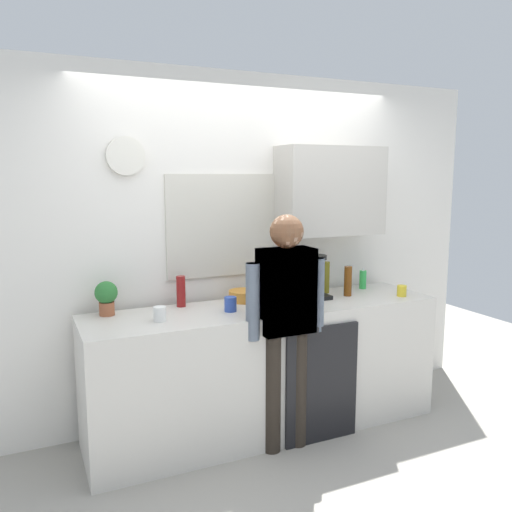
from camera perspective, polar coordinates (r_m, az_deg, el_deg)
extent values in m
plane|color=#9E998E|center=(3.81, 3.16, -20.17)|extent=(8.00, 8.00, 0.00)
cube|color=beige|center=(3.86, 1.10, -12.18)|extent=(2.56, 0.64, 0.93)
cube|color=black|center=(3.73, 7.24, -13.81)|extent=(0.56, 0.02, 0.83)
cube|color=white|center=(4.03, -1.51, 1.04)|extent=(4.16, 0.10, 2.60)
cube|color=beige|center=(3.88, -3.72, 3.35)|extent=(0.86, 0.02, 0.76)
cube|color=#8CA5C6|center=(3.89, -3.74, 3.36)|extent=(0.80, 0.02, 0.70)
cube|color=#B7B2A8|center=(4.11, 8.15, 7.08)|extent=(0.84, 0.32, 0.68)
cylinder|color=silver|center=(3.67, -14.11, 10.60)|extent=(0.26, 0.03, 0.26)
cube|color=black|center=(3.96, 6.44, -4.42)|extent=(0.20, 0.20, 0.03)
cube|color=silver|center=(3.98, 6.04, -2.07)|extent=(0.18, 0.08, 0.28)
cylinder|color=black|center=(3.92, 6.69, -3.52)|extent=(0.11, 0.11, 0.11)
cylinder|color=black|center=(3.91, 6.52, -0.13)|extent=(0.17, 0.17, 0.03)
cylinder|color=#195923|center=(3.61, 5.33, -3.53)|extent=(0.07, 0.07, 0.30)
cylinder|color=brown|center=(4.06, 10.04, -2.73)|extent=(0.06, 0.06, 0.23)
cylinder|color=maroon|center=(3.71, -8.23, -3.86)|extent=(0.06, 0.06, 0.22)
cylinder|color=olive|center=(4.13, 7.65, -2.33)|extent=(0.06, 0.06, 0.25)
cylinder|color=white|center=(3.39, -10.51, -6.26)|extent=(0.08, 0.08, 0.09)
cylinder|color=yellow|center=(4.15, 15.68, -3.69)|extent=(0.07, 0.07, 0.08)
cylinder|color=#3351B2|center=(3.57, -2.82, -5.29)|extent=(0.08, 0.08, 0.10)
cylinder|color=orange|center=(3.85, -1.37, -4.38)|extent=(0.22, 0.22, 0.08)
cylinder|color=#9E5638|center=(3.61, -16.03, -5.56)|extent=(0.10, 0.10, 0.09)
sphere|color=#2D7233|center=(3.58, -16.11, -3.86)|extent=(0.15, 0.15, 0.15)
cylinder|color=green|center=(4.35, 11.63, -2.55)|extent=(0.06, 0.06, 0.15)
cone|color=white|center=(4.33, 11.67, -1.38)|extent=(0.02, 0.02, 0.03)
cylinder|color=brown|center=(3.59, 1.76, -14.78)|extent=(0.12, 0.12, 0.82)
cylinder|color=brown|center=(3.67, 4.64, -14.22)|extent=(0.12, 0.12, 0.82)
cube|color=#262633|center=(3.41, 3.32, -3.81)|extent=(0.36, 0.20, 0.56)
sphere|color=beige|center=(3.35, 3.38, 2.70)|extent=(0.22, 0.22, 0.22)
cylinder|color=#262633|center=(3.32, -0.36, -5.04)|extent=(0.09, 0.09, 0.50)
cylinder|color=#262633|center=(3.54, 6.76, -4.23)|extent=(0.09, 0.09, 0.50)
cylinder|color=brown|center=(3.59, 1.76, -14.78)|extent=(0.12, 0.12, 0.82)
cylinder|color=brown|center=(3.67, 4.64, -14.22)|extent=(0.12, 0.12, 0.82)
cube|color=silver|center=(3.41, 3.32, -3.81)|extent=(0.36, 0.20, 0.56)
sphere|color=#A57A59|center=(3.35, 3.38, 2.70)|extent=(0.22, 0.22, 0.22)
cylinder|color=silver|center=(3.32, -0.36, -5.04)|extent=(0.09, 0.09, 0.50)
cylinder|color=silver|center=(3.54, 6.76, -4.23)|extent=(0.09, 0.09, 0.50)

